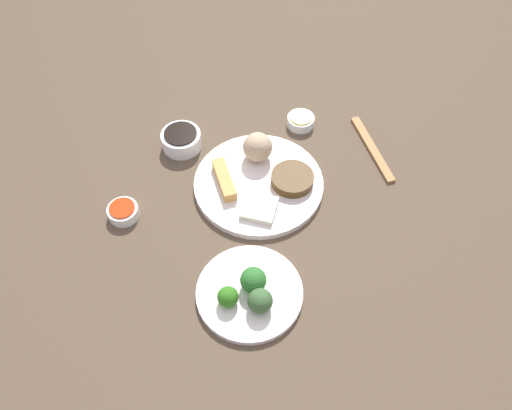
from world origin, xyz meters
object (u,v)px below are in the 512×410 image
Objects in this scene: main_plate at (258,185)px; broccoli_plate at (249,293)px; soy_sauce_bowl at (181,140)px; sauce_ramekin_hot_mustard at (301,121)px; sauce_ramekin_sweet_and_sour at (123,212)px; chopsticks_pair at (372,148)px.

main_plate is 0.27m from broccoli_plate.
main_plate is at bearing -104.00° from soy_sauce_bowl.
sauce_ramekin_sweet_and_sour is at bearing 145.28° from sauce_ramekin_hot_mustard.
sauce_ramekin_sweet_and_sour and sauce_ramekin_hot_mustard have the same top height.
sauce_ramekin_hot_mustard reaches higher than chopsticks_pair.
sauce_ramekin_hot_mustard reaches higher than broccoli_plate.
sauce_ramekin_sweet_and_sour reaches higher than main_plate.
sauce_ramekin_sweet_and_sour is 0.49m from sauce_ramekin_hot_mustard.
chopsticks_pair is (0.21, -0.22, -0.00)m from main_plate.
sauce_ramekin_sweet_and_sour is (-0.23, 0.03, -0.01)m from soy_sauce_bowl.
sauce_ramekin_sweet_and_sour reaches higher than broccoli_plate.
sauce_ramekin_sweet_and_sour is at bearing 129.32° from chopsticks_pair.
main_plate is at bearing 16.58° from broccoli_plate.
sauce_ramekin_hot_mustard reaches higher than main_plate.
broccoli_plate is 2.21× the size of soy_sauce_bowl.
sauce_ramekin_sweet_and_sour is 1.00× the size of sauce_ramekin_hot_mustard.
sauce_ramekin_hot_mustard is (0.49, 0.05, 0.01)m from broccoli_plate.
sauce_ramekin_sweet_and_sour is at bearing 172.42° from soy_sauce_bowl.
soy_sauce_bowl reaches higher than broccoli_plate.
broccoli_plate is 0.98× the size of chopsticks_pair.
broccoli_plate is 0.43m from soy_sauce_bowl.
main_plate reaches higher than broccoli_plate.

